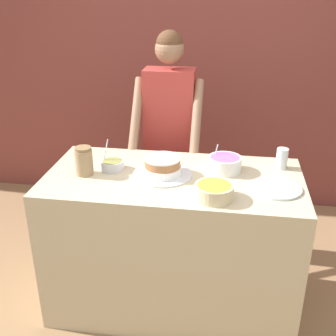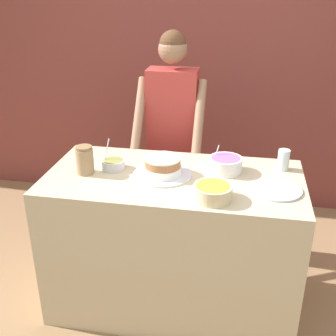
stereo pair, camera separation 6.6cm
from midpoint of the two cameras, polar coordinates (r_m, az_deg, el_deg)
wall_back at (r=3.75m, az=3.53°, el=14.09°), size 10.00×0.05×2.60m
counter at (r=2.68m, az=-0.03°, el=-9.96°), size 1.50×0.75×0.91m
person_baker at (r=3.05m, az=-0.46°, el=6.22°), size 0.48×0.45×1.66m
cake at (r=2.44m, az=-1.52°, el=0.06°), size 0.35×0.35×0.11m
frosting_bowl_olive at (r=2.55m, az=-8.29°, el=0.46°), size 0.14×0.14×0.18m
frosting_bowl_purple at (r=2.51m, az=6.94°, el=0.62°), size 0.20×0.20×0.14m
frosting_bowl_orange at (r=2.20m, az=5.40°, el=-3.14°), size 0.20×0.20×0.08m
drinking_glass at (r=2.61m, az=14.48°, el=1.25°), size 0.07×0.07×0.13m
ceramic_plate at (r=2.37m, az=13.65°, el=-2.67°), size 0.28×0.28×0.01m
stoneware_jar at (r=2.50m, az=-12.06°, el=0.92°), size 0.10×0.10×0.17m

